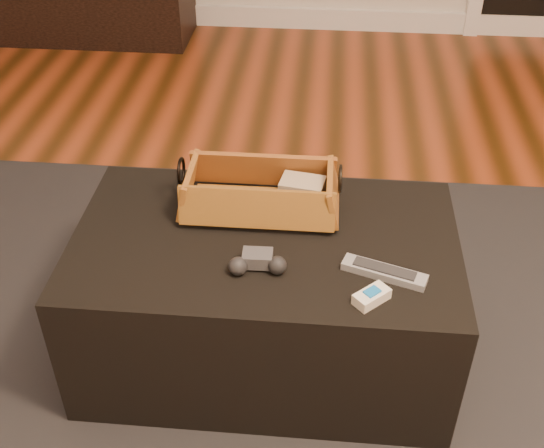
# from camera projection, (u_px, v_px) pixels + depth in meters

# --- Properties ---
(floor) EXTENTS (5.00, 5.50, 0.01)m
(floor) POSITION_uv_depth(u_px,v_px,m) (295.00, 397.00, 1.89)
(floor) COLOR brown
(floor) RESTS_ON ground
(baseboard) EXTENTS (5.00, 0.04, 0.12)m
(baseboard) POSITION_uv_depth(u_px,v_px,m) (325.00, 19.00, 4.02)
(baseboard) COLOR white
(baseboard) RESTS_ON floor
(area_rug) EXTENTS (2.60, 2.00, 0.01)m
(area_rug) POSITION_uv_depth(u_px,v_px,m) (264.00, 363.00, 1.98)
(area_rug) COLOR black
(area_rug) RESTS_ON floor
(ottoman) EXTENTS (1.00, 0.60, 0.42)m
(ottoman) POSITION_uv_depth(u_px,v_px,m) (265.00, 297.00, 1.88)
(ottoman) COLOR black
(ottoman) RESTS_ON area_rug
(tv_remote) EXTENTS (0.23, 0.07, 0.02)m
(tv_remote) POSITION_uv_depth(u_px,v_px,m) (252.00, 204.00, 1.83)
(tv_remote) COLOR black
(tv_remote) RESTS_ON wicker_basket
(cloth_bundle) EXTENTS (0.13, 0.10, 0.06)m
(cloth_bundle) POSITION_uv_depth(u_px,v_px,m) (302.00, 190.00, 1.85)
(cloth_bundle) COLOR tan
(cloth_bundle) RESTS_ON wicker_basket
(wicker_basket) EXTENTS (0.43, 0.23, 0.15)m
(wicker_basket) POSITION_uv_depth(u_px,v_px,m) (260.00, 194.00, 1.83)
(wicker_basket) COLOR #A97126
(wicker_basket) RESTS_ON ottoman
(game_controller) EXTENTS (0.15, 0.08, 0.05)m
(game_controller) POSITION_uv_depth(u_px,v_px,m) (258.00, 263.00, 1.64)
(game_controller) COLOR #3A3A3D
(game_controller) RESTS_ON ottoman
(silver_remote) EXTENTS (0.21, 0.11, 0.02)m
(silver_remote) POSITION_uv_depth(u_px,v_px,m) (384.00, 272.00, 1.63)
(silver_remote) COLOR gray
(silver_remote) RESTS_ON ottoman
(cream_gadget) EXTENTS (0.09, 0.09, 0.03)m
(cream_gadget) POSITION_uv_depth(u_px,v_px,m) (372.00, 296.00, 1.56)
(cream_gadget) COLOR silver
(cream_gadget) RESTS_ON ottoman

